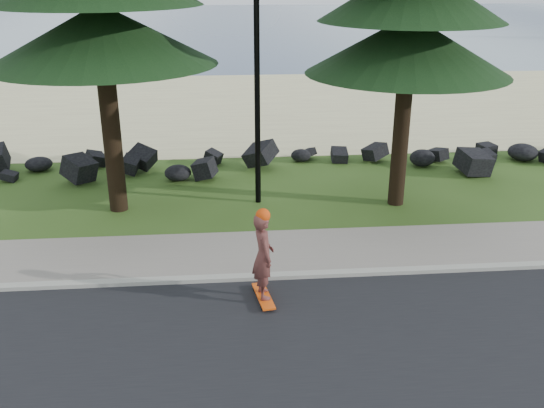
% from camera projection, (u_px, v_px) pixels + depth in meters
% --- Properties ---
extents(ground, '(160.00, 160.00, 0.00)m').
position_uv_depth(ground, '(268.00, 258.00, 12.65)').
color(ground, '#2D4816').
rests_on(ground, ground).
extents(road, '(160.00, 7.00, 0.02)m').
position_uv_depth(road, '(294.00, 402.00, 8.49)').
color(road, black).
rests_on(road, ground).
extents(kerb, '(160.00, 0.20, 0.10)m').
position_uv_depth(kerb, '(272.00, 277.00, 11.80)').
color(kerb, '#A9A698').
rests_on(kerb, ground).
extents(sidewalk, '(160.00, 2.00, 0.08)m').
position_uv_depth(sidewalk, '(267.00, 252.00, 12.82)').
color(sidewalk, gray).
rests_on(sidewalk, ground).
extents(beach_sand, '(160.00, 15.00, 0.01)m').
position_uv_depth(beach_sand, '(241.00, 105.00, 26.06)').
color(beach_sand, '#C7BC84').
rests_on(beach_sand, ground).
extents(ocean, '(160.00, 58.00, 0.01)m').
position_uv_depth(ocean, '(227.00, 24.00, 59.82)').
color(ocean, '#3A516F').
rests_on(ocean, ground).
extents(seawall_boulders, '(60.00, 2.40, 1.10)m').
position_uv_depth(seawall_boulders, '(253.00, 172.00, 17.83)').
color(seawall_boulders, black).
rests_on(seawall_boulders, ground).
extents(lamp_post, '(0.25, 0.14, 8.14)m').
position_uv_depth(lamp_post, '(257.00, 37.00, 14.07)').
color(lamp_post, black).
rests_on(lamp_post, ground).
extents(skateboarder, '(0.47, 0.99, 1.79)m').
position_uv_depth(skateboarder, '(263.00, 256.00, 10.73)').
color(skateboarder, '#F4510E').
rests_on(skateboarder, ground).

